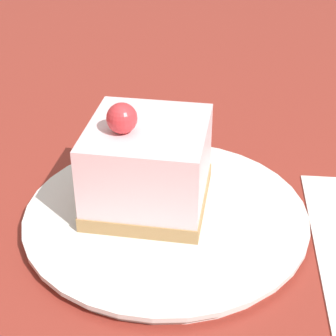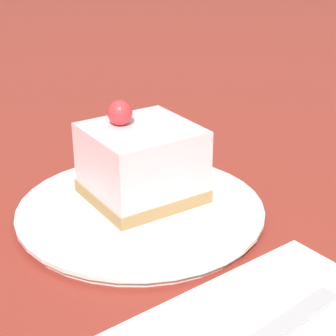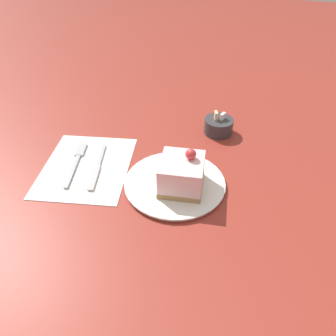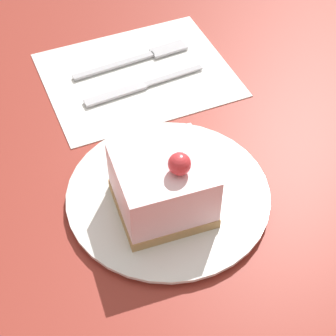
# 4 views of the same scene
# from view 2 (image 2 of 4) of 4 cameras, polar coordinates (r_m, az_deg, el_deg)

# --- Properties ---
(ground_plane) EXTENTS (4.00, 4.00, 0.00)m
(ground_plane) POSITION_cam_2_polar(r_m,az_deg,el_deg) (0.53, -0.08, -4.97)
(ground_plane) COLOR maroon
(plate) EXTENTS (0.23, 0.23, 0.01)m
(plate) POSITION_cam_2_polar(r_m,az_deg,el_deg) (0.53, -2.79, -4.31)
(plate) COLOR silver
(plate) RESTS_ON ground_plane
(cake_slice) EXTENTS (0.10, 0.11, 0.09)m
(cake_slice) POSITION_cam_2_polar(r_m,az_deg,el_deg) (0.53, -2.74, 0.61)
(cake_slice) COLOR #AD8451
(cake_slice) RESTS_ON plate
(knife) EXTENTS (0.05, 0.17, 0.00)m
(knife) POSITION_cam_2_polar(r_m,az_deg,el_deg) (0.39, 10.09, -16.48)
(knife) COLOR #B2B2B7
(knife) RESTS_ON napkin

